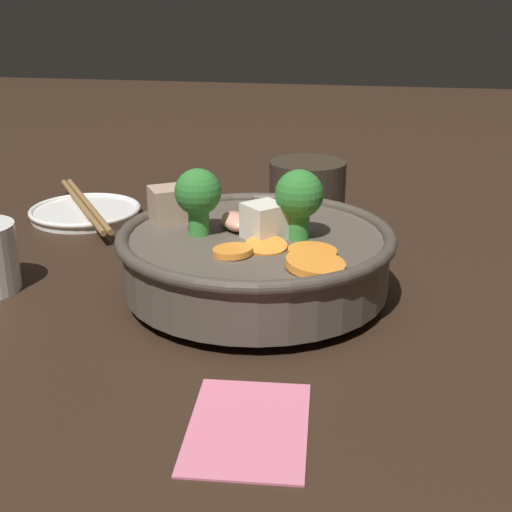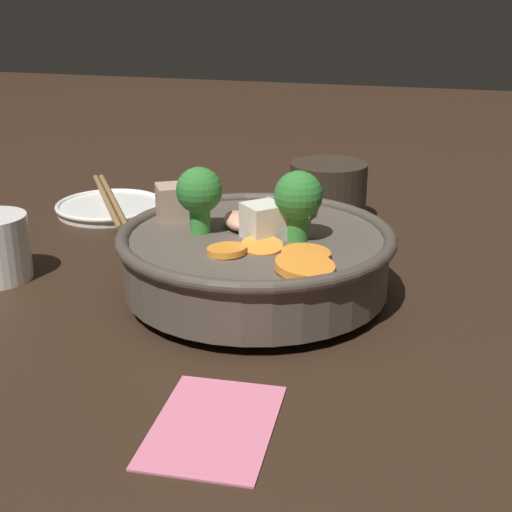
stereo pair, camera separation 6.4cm
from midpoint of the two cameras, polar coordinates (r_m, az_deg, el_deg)
name	(u,v)px [view 1 (the left image)]	position (r m, az deg, el deg)	size (l,w,h in m)	color
ground_plane	(256,296)	(0.65, -2.80, -3.28)	(3.00, 3.00, 0.00)	black
stirfry_bowl	(256,253)	(0.64, -2.90, 0.22)	(0.25, 0.25, 0.12)	#51473D
side_saucer	(85,212)	(0.91, -15.49, 3.39)	(0.14, 0.14, 0.01)	white
dark_mug	(307,190)	(0.86, 2.01, 5.24)	(0.11, 0.09, 0.07)	#33281E
napkin	(248,426)	(0.47, -4.63, -13.51)	(0.12, 0.09, 0.00)	#D16B84
chopsticks_pair	(85,204)	(0.90, -15.54, 3.96)	(0.20, 0.15, 0.01)	olive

